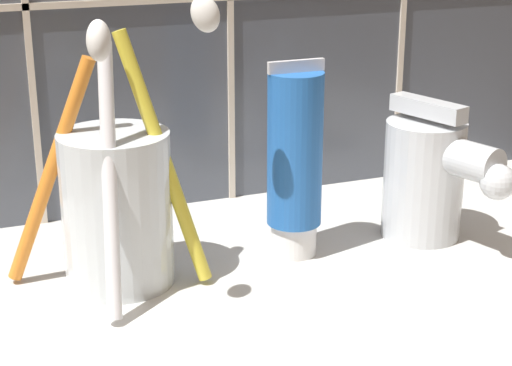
# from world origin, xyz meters

# --- Properties ---
(sink_counter) EXTENTS (0.61, 0.38, 0.02)m
(sink_counter) POSITION_xyz_m (0.00, 0.00, 0.01)
(sink_counter) COLOR silver
(sink_counter) RESTS_ON ground
(toothbrush_cup) EXTENTS (0.15, 0.11, 0.19)m
(toothbrush_cup) POSITION_xyz_m (-0.11, 0.06, 0.08)
(toothbrush_cup) COLOR silver
(toothbrush_cup) RESTS_ON sink_counter
(toothpaste_tube) EXTENTS (0.04, 0.04, 0.14)m
(toothpaste_tube) POSITION_xyz_m (0.02, 0.06, 0.09)
(toothpaste_tube) COLOR white
(toothpaste_tube) RESTS_ON sink_counter
(sink_faucet) EXTENTS (0.06, 0.10, 0.10)m
(sink_faucet) POSITION_xyz_m (0.12, 0.06, 0.07)
(sink_faucet) COLOR silver
(sink_faucet) RESTS_ON sink_counter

